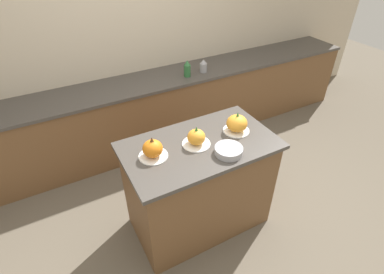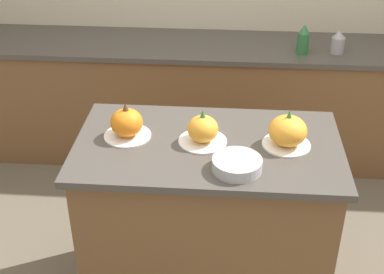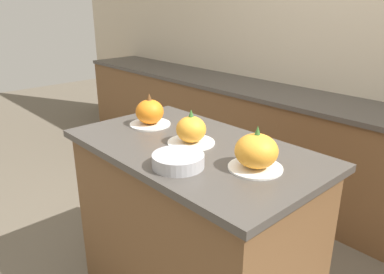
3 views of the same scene
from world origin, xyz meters
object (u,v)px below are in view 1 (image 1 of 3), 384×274
(pumpkin_cake_center, at_px, (196,138))
(bottle_tall, at_px, (187,69))
(pumpkin_cake_left, at_px, (153,149))
(pumpkin_cake_right, at_px, (237,124))
(mixing_bowl, at_px, (229,150))
(bottle_short, at_px, (203,66))

(pumpkin_cake_center, distance_m, bottle_tall, 1.41)
(pumpkin_cake_left, xyz_separation_m, pumpkin_cake_right, (0.75, -0.02, 0.00))
(pumpkin_cake_right, xyz_separation_m, mixing_bowl, (-0.23, -0.22, -0.04))
(pumpkin_cake_center, relative_size, bottle_short, 1.47)
(pumpkin_cake_left, height_order, pumpkin_cake_right, pumpkin_cake_right)
(mixing_bowl, bearing_deg, pumpkin_cake_right, 43.98)
(bottle_tall, height_order, bottle_short, bottle_tall)
(pumpkin_cake_right, xyz_separation_m, bottle_short, (0.43, 1.30, -0.05))
(pumpkin_cake_center, height_order, bottle_tall, pumpkin_cake_center)
(bottle_short, height_order, mixing_bowl, bottle_short)
(pumpkin_cake_center, distance_m, mixing_bowl, 0.27)
(mixing_bowl, bearing_deg, bottle_tall, 73.95)
(bottle_tall, xyz_separation_m, bottle_short, (0.23, 0.02, -0.02))
(pumpkin_cake_center, bearing_deg, pumpkin_cake_left, 176.33)
(pumpkin_cake_left, xyz_separation_m, bottle_short, (1.18, 1.27, -0.05))
(mixing_bowl, bearing_deg, pumpkin_cake_center, 126.33)
(pumpkin_cake_right, relative_size, bottle_short, 1.44)
(bottle_short, bearing_deg, pumpkin_cake_right, -108.54)
(pumpkin_cake_center, relative_size, bottle_tall, 1.15)
(bottle_short, bearing_deg, pumpkin_cake_left, -132.90)
(pumpkin_cake_left, bearing_deg, pumpkin_cake_center, -3.67)
(pumpkin_cake_left, distance_m, bottle_tall, 1.57)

